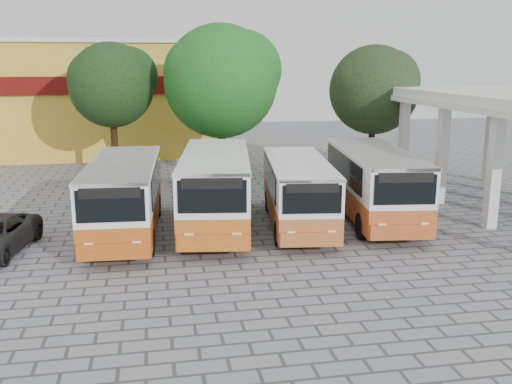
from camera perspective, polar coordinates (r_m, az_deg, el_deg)
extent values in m
plane|color=gray|center=(21.01, 6.54, -6.03)|extent=(90.00, 90.00, 0.00)
cube|color=silver|center=(32.81, 14.53, 5.02)|extent=(0.45, 0.45, 5.00)
cube|color=silver|center=(35.36, 22.38, 5.00)|extent=(0.45, 0.45, 5.00)
cube|color=gold|center=(45.35, -17.05, 8.87)|extent=(20.00, 10.00, 8.00)
cube|color=#590C0A|center=(40.23, -17.96, 10.07)|extent=(20.00, 0.20, 1.20)
cube|color=silver|center=(45.28, -17.41, 14.10)|extent=(20.40, 10.40, 0.30)
cube|color=#B34D0F|center=(23.28, -12.93, -2.00)|extent=(2.95, 8.35, 1.08)
cube|color=white|center=(22.98, -13.09, 1.12)|extent=(2.95, 8.35, 1.51)
cube|color=white|center=(22.85, -13.18, 2.82)|extent=(3.00, 8.35, 0.12)
cube|color=black|center=(23.08, -16.20, 1.03)|extent=(0.45, 6.77, 1.08)
cube|color=black|center=(22.95, -9.97, 1.29)|extent=(0.45, 6.77, 1.08)
cube|color=black|center=(18.96, -13.61, -1.35)|extent=(2.21, 0.18, 1.08)
cube|color=black|center=(18.86, -13.68, -0.08)|extent=(1.95, 0.18, 0.35)
cylinder|color=black|center=(20.92, -16.20, -5.08)|extent=(0.29, 1.03, 1.03)
cylinder|color=black|center=(20.80, -10.10, -4.86)|extent=(0.29, 1.03, 1.03)
cylinder|color=black|center=(26.03, -15.10, -1.48)|extent=(0.29, 1.03, 1.03)
cylinder|color=black|center=(25.94, -10.21, -1.28)|extent=(0.29, 1.03, 1.03)
cube|color=#BC5814|center=(23.75, -4.01, -1.27)|extent=(3.78, 8.94, 1.14)
cube|color=white|center=(23.45, -4.06, 1.97)|extent=(3.78, 8.94, 1.59)
cube|color=white|center=(23.32, -4.09, 3.73)|extent=(3.83, 8.95, 0.13)
cube|color=black|center=(23.34, -7.28, 1.88)|extent=(1.04, 7.09, 1.14)
cube|color=black|center=(23.62, -0.88, 2.12)|extent=(1.04, 7.09, 1.14)
cube|color=black|center=(19.22, -2.60, -0.42)|extent=(2.31, 0.37, 1.14)
cube|color=black|center=(19.12, -2.61, 0.90)|extent=(2.05, 0.35, 0.37)
cylinder|color=black|center=(21.07, -6.29, -4.42)|extent=(0.30, 1.08, 1.08)
cylinder|color=black|center=(21.34, 0.00, -4.10)|extent=(0.30, 1.08, 1.08)
cylinder|color=black|center=(26.49, -7.20, -0.82)|extent=(0.30, 1.08, 1.08)
cylinder|color=black|center=(26.71, -2.18, -0.61)|extent=(0.30, 1.08, 1.08)
cube|color=#AF5726|center=(23.94, 4.20, -1.41)|extent=(3.30, 7.96, 1.01)
cube|color=white|center=(23.67, 4.25, 1.44)|extent=(3.30, 7.96, 1.42)
cube|color=white|center=(23.55, 4.28, 2.99)|extent=(3.34, 7.97, 0.12)
cube|color=black|center=(23.40, 1.46, 1.37)|extent=(0.87, 6.33, 1.01)
cube|color=black|center=(23.99, 6.98, 1.57)|extent=(0.87, 6.33, 1.01)
cube|color=black|center=(20.02, 7.04, -0.71)|extent=(2.07, 0.32, 1.01)
cube|color=black|center=(19.93, 7.08, 0.42)|extent=(1.83, 0.30, 0.33)
cylinder|color=black|center=(21.46, 3.17, -4.19)|extent=(0.27, 0.97, 0.97)
cylinder|color=black|center=(22.02, 8.46, -3.86)|extent=(0.27, 0.97, 0.97)
cylinder|color=black|center=(26.19, 0.60, -1.01)|extent=(0.27, 0.97, 0.97)
cylinder|color=black|center=(26.65, 5.01, -0.81)|extent=(0.27, 0.97, 0.97)
cube|color=#B14B1C|center=(25.39, 11.61, -0.62)|extent=(3.54, 8.69, 1.11)
cube|color=white|center=(25.12, 11.75, 2.33)|extent=(3.54, 8.69, 1.55)
cube|color=white|center=(25.00, 11.82, 3.93)|extent=(3.59, 8.70, 0.13)
cube|color=black|center=(24.66, 8.98, 2.28)|extent=(0.90, 6.92, 1.11)
cube|color=black|center=(25.62, 14.42, 2.43)|extent=(0.90, 6.92, 1.11)
cube|color=black|center=(21.33, 16.00, 0.26)|extent=(2.26, 0.33, 1.11)
cube|color=black|center=(21.24, 16.07, 1.43)|extent=(2.00, 0.30, 0.36)
cylinder|color=black|center=(22.62, 11.45, -3.41)|extent=(0.30, 1.06, 1.06)
cylinder|color=black|center=(23.55, 16.62, -3.05)|extent=(0.30, 1.06, 1.06)
cylinder|color=black|center=(27.62, 7.27, -0.28)|extent=(0.30, 1.06, 1.06)
cylinder|color=black|center=(28.38, 11.66, -0.08)|extent=(0.30, 1.06, 1.06)
cylinder|color=#311D0C|center=(35.54, -13.95, 4.66)|extent=(0.42, 0.42, 3.81)
sphere|color=black|center=(35.22, -14.26, 10.33)|extent=(5.00, 5.00, 5.00)
sphere|color=black|center=(35.46, -12.64, 11.24)|extent=(3.50, 3.50, 3.50)
sphere|color=black|center=(35.08, -15.77, 10.85)|extent=(3.25, 3.25, 3.25)
cylinder|color=#38291A|center=(33.97, -3.45, 4.97)|extent=(0.50, 0.50, 4.18)
sphere|color=#135513|center=(33.66, -3.54, 10.99)|extent=(6.58, 6.58, 6.58)
sphere|color=#135513|center=(34.13, -1.37, 12.14)|extent=(4.61, 4.61, 4.61)
sphere|color=#135513|center=(33.33, -5.51, 11.79)|extent=(4.28, 4.28, 4.28)
cylinder|color=black|center=(35.26, 11.46, 4.63)|extent=(0.39, 0.39, 3.69)
sphere|color=black|center=(34.95, 11.70, 9.97)|extent=(5.26, 5.26, 5.26)
sphere|color=black|center=(35.61, 13.16, 10.80)|extent=(3.68, 3.68, 3.68)
sphere|color=black|center=(34.41, 10.41, 10.65)|extent=(3.42, 3.42, 3.42)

